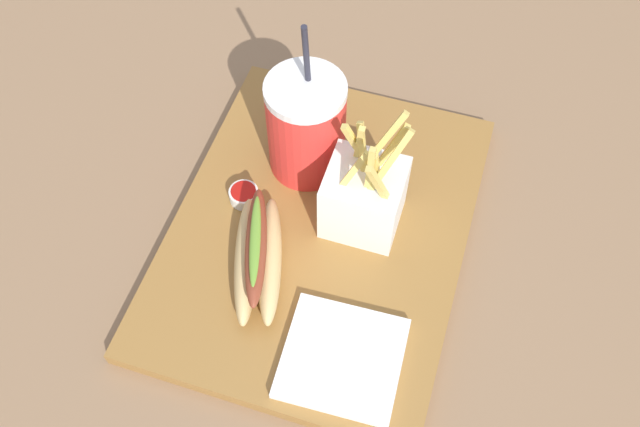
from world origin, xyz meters
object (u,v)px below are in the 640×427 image
(hot_dog_1, at_px, (258,256))
(ketchup_cup_1, at_px, (244,195))
(napkin_stack, at_px, (342,358))
(fries_basket, at_px, (364,196))
(soda_cup, at_px, (306,127))

(hot_dog_1, xyz_separation_m, ketchup_cup_1, (0.09, 0.05, -0.02))
(napkin_stack, bearing_deg, hot_dog_1, 57.57)
(ketchup_cup_1, bearing_deg, fries_basket, -83.87)
(ketchup_cup_1, xyz_separation_m, napkin_stack, (-0.16, -0.18, -0.00))
(soda_cup, distance_m, fries_basket, 0.11)
(soda_cup, height_order, ketchup_cup_1, soda_cup)
(fries_basket, height_order, napkin_stack, fries_basket)
(hot_dog_1, relative_size, ketchup_cup_1, 4.77)
(soda_cup, bearing_deg, hot_dog_1, 178.30)
(fries_basket, bearing_deg, soda_cup, 55.33)
(soda_cup, distance_m, hot_dog_1, 0.17)
(fries_basket, bearing_deg, hot_dog_1, 136.41)
(soda_cup, xyz_separation_m, hot_dog_1, (-0.16, 0.00, -0.04))
(soda_cup, distance_m, napkin_stack, 0.28)
(soda_cup, relative_size, hot_dog_1, 1.31)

